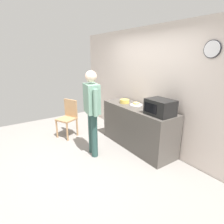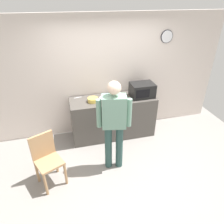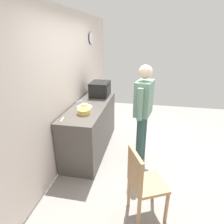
% 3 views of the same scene
% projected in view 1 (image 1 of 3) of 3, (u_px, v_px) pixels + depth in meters
% --- Properties ---
extents(ground_plane, '(6.00, 6.00, 0.00)m').
position_uv_depth(ground_plane, '(88.00, 160.00, 3.71)').
color(ground_plane, gray).
extents(back_wall, '(5.40, 0.13, 2.60)m').
position_uv_depth(back_wall, '(149.00, 88.00, 4.17)').
color(back_wall, silver).
rests_on(back_wall, ground_plane).
extents(kitchen_counter, '(1.85, 0.62, 0.93)m').
position_uv_depth(kitchen_counter, '(137.00, 127.00, 4.15)').
color(kitchen_counter, '#4C4742').
rests_on(kitchen_counter, ground_plane).
extents(microwave, '(0.50, 0.39, 0.30)m').
position_uv_depth(microwave, '(160.00, 107.00, 3.43)').
color(microwave, black).
rests_on(microwave, kitchen_counter).
extents(sandwich_plate, '(0.28, 0.28, 0.07)m').
position_uv_depth(sandwich_plate, '(136.00, 104.00, 4.14)').
color(sandwich_plate, white).
rests_on(sandwich_plate, kitchen_counter).
extents(salad_bowl, '(0.22, 0.22, 0.08)m').
position_uv_depth(salad_bowl, '(125.00, 101.00, 4.32)').
color(salad_bowl, gold).
rests_on(salad_bowl, kitchen_counter).
extents(fork_utensil, '(0.17, 0.05, 0.01)m').
position_uv_depth(fork_utensil, '(126.00, 99.00, 4.70)').
color(fork_utensil, silver).
rests_on(fork_utensil, kitchen_counter).
extents(spoon_utensil, '(0.15, 0.11, 0.01)m').
position_uv_depth(spoon_utensil, '(154.00, 107.00, 4.00)').
color(spoon_utensil, silver).
rests_on(spoon_utensil, kitchen_counter).
extents(person_standing, '(0.58, 0.31, 1.74)m').
position_uv_depth(person_standing, '(92.00, 107.00, 3.63)').
color(person_standing, '#294844').
rests_on(person_standing, ground_plane).
extents(wooden_chair, '(0.53, 0.53, 0.94)m').
position_uv_depth(wooden_chair, '(68.00, 116.00, 4.68)').
color(wooden_chair, '#A87F56').
rests_on(wooden_chair, ground_plane).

